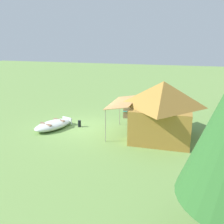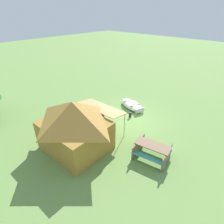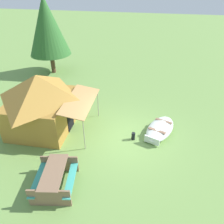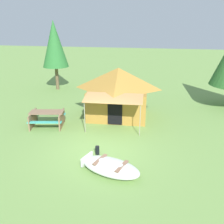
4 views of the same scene
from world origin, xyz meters
name	(u,v)px [view 1 (image 1 of 4)]	position (x,y,z in m)	size (l,w,h in m)	color
ground_plane	(87,128)	(0.00, 0.00, 0.00)	(80.00, 80.00, 0.00)	#70974B
beached_rowboat	(53,125)	(0.78, -1.67, 0.23)	(2.50, 1.79, 0.45)	silver
canvas_cabin_tent	(162,109)	(0.16, 4.02, 1.44)	(3.53, 4.13, 2.78)	#A47731
picnic_table	(135,108)	(-3.22, 1.93, 0.49)	(1.93, 1.69, 0.80)	#85654B
cooler_box	(147,125)	(-0.99, 3.12, 0.16)	(0.47, 0.30, 0.31)	silver
fuel_can	(79,124)	(0.01, -0.47, 0.18)	(0.17, 0.17, 0.36)	black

